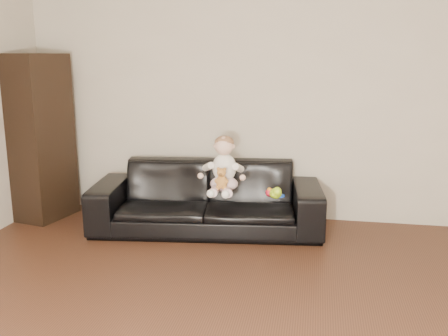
% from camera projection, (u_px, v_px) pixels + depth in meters
% --- Properties ---
extents(wall_back, '(5.00, 0.00, 5.00)m').
position_uv_depth(wall_back, '(268.00, 92.00, 4.98)').
color(wall_back, '#B9AF9B').
rests_on(wall_back, ground).
extents(sofa, '(2.26, 1.10, 0.64)m').
position_uv_depth(sofa, '(207.00, 197.00, 4.81)').
color(sofa, black).
rests_on(sofa, floor).
extents(cabinet, '(0.53, 0.65, 1.67)m').
position_uv_depth(cabinet, '(40.00, 138.00, 5.07)').
color(cabinet, black).
rests_on(cabinet, floor).
extents(shelf_item, '(0.23, 0.28, 0.28)m').
position_uv_depth(shelf_item, '(39.00, 101.00, 4.98)').
color(shelf_item, silver).
rests_on(shelf_item, cabinet).
extents(baby, '(0.38, 0.46, 0.52)m').
position_uv_depth(baby, '(224.00, 167.00, 4.59)').
color(baby, silver).
rests_on(baby, sofa).
extents(teddy_bear, '(0.12, 0.12, 0.19)m').
position_uv_depth(teddy_bear, '(222.00, 179.00, 4.45)').
color(teddy_bear, '#B57833').
rests_on(teddy_bear, sofa).
extents(toy_green, '(0.15, 0.16, 0.09)m').
position_uv_depth(toy_green, '(276.00, 193.00, 4.41)').
color(toy_green, '#A4DB19').
rests_on(toy_green, sofa).
extents(toy_rattle, '(0.07, 0.07, 0.07)m').
position_uv_depth(toy_rattle, '(269.00, 193.00, 4.46)').
color(toy_rattle, red).
rests_on(toy_rattle, sofa).
extents(toy_blue_disc, '(0.11, 0.11, 0.01)m').
position_uv_depth(toy_blue_disc, '(279.00, 196.00, 4.48)').
color(toy_blue_disc, blue).
rests_on(toy_blue_disc, sofa).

